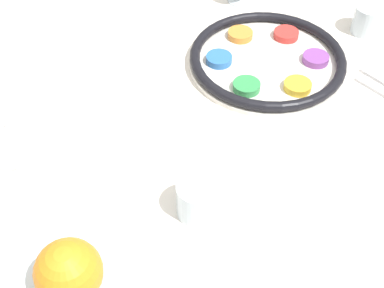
{
  "coord_description": "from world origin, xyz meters",
  "views": [
    {
      "loc": [
        0.51,
        0.37,
        1.4
      ],
      "look_at": [
        -0.0,
        0.08,
        0.78
      ],
      "focal_mm": 50.0,
      "sensor_mm": 36.0,
      "label": 1
    }
  ],
  "objects_px": {
    "napkin_roll": "(21,127)",
    "cup_mid": "(198,199)",
    "cup_near": "(368,20)",
    "seder_plate": "(267,60)",
    "fruit_stand": "(72,273)",
    "orange_fruit": "(69,272)"
  },
  "relations": [
    {
      "from": "seder_plate",
      "to": "orange_fruit",
      "type": "relative_size",
      "value": 3.98
    },
    {
      "from": "fruit_stand",
      "to": "cup_mid",
      "type": "bearing_deg",
      "value": 163.15
    },
    {
      "from": "cup_near",
      "to": "cup_mid",
      "type": "bearing_deg",
      "value": -7.86
    },
    {
      "from": "orange_fruit",
      "to": "cup_mid",
      "type": "bearing_deg",
      "value": 171.35
    },
    {
      "from": "seder_plate",
      "to": "fruit_stand",
      "type": "height_order",
      "value": "fruit_stand"
    },
    {
      "from": "seder_plate",
      "to": "cup_mid",
      "type": "relative_size",
      "value": 4.79
    },
    {
      "from": "napkin_roll",
      "to": "cup_mid",
      "type": "bearing_deg",
      "value": 91.6
    },
    {
      "from": "cup_near",
      "to": "napkin_roll",
      "type": "bearing_deg",
      "value": -35.09
    },
    {
      "from": "fruit_stand",
      "to": "cup_mid",
      "type": "xyz_separation_m",
      "value": [
        -0.21,
        0.06,
        -0.04
      ]
    },
    {
      "from": "fruit_stand",
      "to": "napkin_roll",
      "type": "height_order",
      "value": "fruit_stand"
    },
    {
      "from": "seder_plate",
      "to": "fruit_stand",
      "type": "relative_size",
      "value": 1.47
    },
    {
      "from": "napkin_roll",
      "to": "cup_mid",
      "type": "height_order",
      "value": "cup_mid"
    },
    {
      "from": "fruit_stand",
      "to": "seder_plate",
      "type": "bearing_deg",
      "value": 179.16
    },
    {
      "from": "napkin_roll",
      "to": "orange_fruit",
      "type": "bearing_deg",
      "value": 53.94
    },
    {
      "from": "seder_plate",
      "to": "cup_near",
      "type": "height_order",
      "value": "cup_near"
    },
    {
      "from": "cup_near",
      "to": "cup_mid",
      "type": "xyz_separation_m",
      "value": [
        0.59,
        -0.08,
        0.0
      ]
    },
    {
      "from": "napkin_roll",
      "to": "cup_near",
      "type": "distance_m",
      "value": 0.73
    },
    {
      "from": "fruit_stand",
      "to": "napkin_roll",
      "type": "relative_size",
      "value": 1.29
    },
    {
      "from": "cup_mid",
      "to": "napkin_roll",
      "type": "bearing_deg",
      "value": -88.4
    },
    {
      "from": "seder_plate",
      "to": "orange_fruit",
      "type": "xyz_separation_m",
      "value": [
        0.61,
        0.02,
        0.12
      ]
    },
    {
      "from": "fruit_stand",
      "to": "cup_near",
      "type": "xyz_separation_m",
      "value": [
        -0.79,
        0.14,
        -0.04
      ]
    },
    {
      "from": "cup_mid",
      "to": "seder_plate",
      "type": "bearing_deg",
      "value": -171.88
    }
  ]
}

